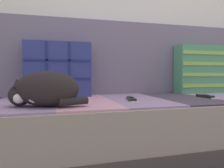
{
  "coord_description": "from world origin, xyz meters",
  "views": [
    {
      "loc": [
        -0.69,
        -1.24,
        0.56
      ],
      "look_at": [
        -0.33,
        0.04,
        0.5
      ],
      "focal_mm": 35.0,
      "sensor_mm": 36.0,
      "label": 1
    }
  ],
  "objects_px": {
    "game_remote_near": "(131,99)",
    "game_remote_far": "(206,96)",
    "throw_pillow_striped": "(199,69)",
    "throw_pillow_quilted": "(58,70)",
    "couch": "(155,126)",
    "sleeping_cat": "(43,90)"
  },
  "relations": [
    {
      "from": "game_remote_near",
      "to": "throw_pillow_striped",
      "type": "bearing_deg",
      "value": 24.66
    },
    {
      "from": "throw_pillow_striped",
      "to": "throw_pillow_quilted",
      "type": "bearing_deg",
      "value": 179.98
    },
    {
      "from": "throw_pillow_quilted",
      "to": "game_remote_far",
      "type": "distance_m",
      "value": 1.03
    },
    {
      "from": "couch",
      "to": "game_remote_far",
      "type": "distance_m",
      "value": 0.4
    },
    {
      "from": "throw_pillow_striped",
      "to": "game_remote_near",
      "type": "bearing_deg",
      "value": -155.34
    },
    {
      "from": "couch",
      "to": "throw_pillow_striped",
      "type": "bearing_deg",
      "value": 22.54
    },
    {
      "from": "game_remote_far",
      "to": "throw_pillow_striped",
      "type": "bearing_deg",
      "value": 58.8
    },
    {
      "from": "couch",
      "to": "game_remote_near",
      "type": "distance_m",
      "value": 0.33
    },
    {
      "from": "throw_pillow_striped",
      "to": "game_remote_far",
      "type": "bearing_deg",
      "value": -121.2
    },
    {
      "from": "throw_pillow_quilted",
      "to": "game_remote_near",
      "type": "height_order",
      "value": "throw_pillow_quilted"
    },
    {
      "from": "game_remote_far",
      "to": "game_remote_near",
      "type": "bearing_deg",
      "value": -179.14
    },
    {
      "from": "sleeping_cat",
      "to": "game_remote_far",
      "type": "xyz_separation_m",
      "value": [
        1.05,
        0.11,
        -0.07
      ]
    },
    {
      "from": "couch",
      "to": "game_remote_near",
      "type": "height_order",
      "value": "game_remote_near"
    },
    {
      "from": "throw_pillow_quilted",
      "to": "sleeping_cat",
      "type": "height_order",
      "value": "throw_pillow_quilted"
    },
    {
      "from": "sleeping_cat",
      "to": "throw_pillow_quilted",
      "type": "bearing_deg",
      "value": 79.01
    },
    {
      "from": "sleeping_cat",
      "to": "couch",
      "type": "bearing_deg",
      "value": 17.49
    },
    {
      "from": "throw_pillow_striped",
      "to": "sleeping_cat",
      "type": "xyz_separation_m",
      "value": [
        -1.25,
        -0.45,
        -0.12
      ]
    },
    {
      "from": "throw_pillow_striped",
      "to": "game_remote_near",
      "type": "relative_size",
      "value": 2.02
    },
    {
      "from": "game_remote_near",
      "to": "game_remote_far",
      "type": "xyz_separation_m",
      "value": [
        0.54,
        0.01,
        -0.0
      ]
    },
    {
      "from": "throw_pillow_quilted",
      "to": "game_remote_near",
      "type": "bearing_deg",
      "value": -39.17
    },
    {
      "from": "couch",
      "to": "throw_pillow_striped",
      "type": "height_order",
      "value": "throw_pillow_striped"
    },
    {
      "from": "throw_pillow_quilted",
      "to": "game_remote_near",
      "type": "distance_m",
      "value": 0.57
    }
  ]
}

